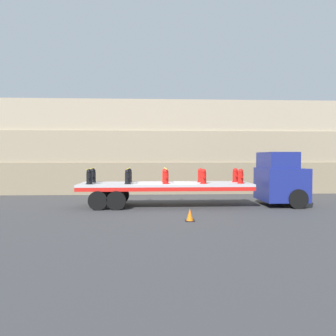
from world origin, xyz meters
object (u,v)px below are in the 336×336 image
fire_hydrant_black_near_0 (89,177)px  fire_hydrant_red_near_2 (166,177)px  flatbed_trailer (151,188)px  fire_hydrant_black_far_0 (93,176)px  fire_hydrant_red_far_2 (165,175)px  fire_hydrant_red_far_3 (200,175)px  fire_hydrant_red_far_4 (235,175)px  truck_cab (282,179)px  fire_hydrant_red_near_3 (203,177)px  fire_hydrant_red_near_4 (241,176)px  fire_hydrant_black_near_1 (128,177)px  traffic_cone (190,215)px  fire_hydrant_black_far_1 (129,176)px

fire_hydrant_black_near_0 → fire_hydrant_red_near_2: bearing=0.0°
flatbed_trailer → fire_hydrant_black_far_0: (-3.14, 0.54, 0.63)m
fire_hydrant_red_far_2 → fire_hydrant_red_far_3: size_ratio=1.00×
fire_hydrant_black_far_0 → fire_hydrant_red_far_4: 7.82m
truck_cab → fire_hydrant_red_far_4: bearing=167.4°
fire_hydrant_black_near_0 → fire_hydrant_black_far_0: size_ratio=1.00×
fire_hydrant_red_near_3 → fire_hydrant_red_near_4: (1.96, 0.00, 0.00)m
fire_hydrant_black_near_1 → traffic_cone: bearing=-52.3°
fire_hydrant_black_near_1 → traffic_cone: 4.75m
fire_hydrant_black_far_1 → fire_hydrant_red_near_4: bearing=-10.5°
fire_hydrant_black_far_0 → fire_hydrant_red_near_3: (5.87, -1.08, 0.00)m
truck_cab → fire_hydrant_red_far_2: 6.35m
fire_hydrant_red_far_4 → flatbed_trailer: bearing=-173.4°
fire_hydrant_black_far_1 → fire_hydrant_red_near_3: bearing=-15.5°
fire_hydrant_red_far_2 → fire_hydrant_red_near_4: bearing=-15.5°
truck_cab → fire_hydrant_red_far_4: (-2.42, 0.54, 0.18)m
fire_hydrant_black_near_0 → fire_hydrant_red_far_2: size_ratio=1.00×
fire_hydrant_red_near_3 → fire_hydrant_red_far_4: bearing=29.0°
fire_hydrant_red_far_3 → fire_hydrant_red_near_4: bearing=-29.0°
truck_cab → fire_hydrant_red_near_3: bearing=-172.9°
fire_hydrant_black_near_1 → fire_hydrant_red_near_2: bearing=0.0°
fire_hydrant_black_far_1 → fire_hydrant_red_far_4: bearing=0.0°
fire_hydrant_red_near_2 → fire_hydrant_red_far_2: same height
truck_cab → traffic_cone: (-5.50, -4.14, -1.19)m
fire_hydrant_red_near_2 → fire_hydrant_red_far_3: same height
fire_hydrant_black_far_1 → fire_hydrant_red_near_4: 5.97m
flatbed_trailer → fire_hydrant_red_far_4: size_ratio=11.70×
fire_hydrant_black_near_1 → fire_hydrant_red_far_3: (3.91, 1.08, 0.00)m
fire_hydrant_black_near_0 → fire_hydrant_red_far_2: same height
fire_hydrant_black_far_0 → traffic_cone: size_ratio=1.53×
fire_hydrant_black_near_0 → fire_hydrant_red_near_4: (7.82, 0.00, 0.00)m
truck_cab → fire_hydrant_red_far_2: truck_cab is taller
fire_hydrant_black_far_1 → fire_hydrant_red_far_3: same height
fire_hydrant_black_near_0 → fire_hydrant_red_far_4: size_ratio=1.00×
truck_cab → fire_hydrant_black_near_1: truck_cab is taller
fire_hydrant_black_near_0 → fire_hydrant_red_far_2: 4.06m
fire_hydrant_red_far_4 → fire_hydrant_black_far_1: bearing=180.0°
fire_hydrant_black_far_0 → fire_hydrant_black_near_1: (1.96, -1.08, 0.00)m
fire_hydrant_black_far_0 → fire_hydrant_red_far_3: same height
fire_hydrant_black_far_1 → fire_hydrant_red_near_3: size_ratio=1.00×
fire_hydrant_black_near_1 → fire_hydrant_red_near_4: same height
flatbed_trailer → fire_hydrant_red_near_3: size_ratio=11.70×
fire_hydrant_black_near_1 → fire_hydrant_red_near_4: (5.87, 0.00, 0.00)m
truck_cab → fire_hydrant_red_near_2: (-6.33, -0.54, 0.18)m
fire_hydrant_red_near_4 → fire_hydrant_black_far_0: bearing=172.1°
fire_hydrant_red_near_4 → fire_hydrant_red_near_3: bearing=180.0°
fire_hydrant_black_far_1 → fire_hydrant_red_near_2: (1.96, -1.08, 0.00)m
flatbed_trailer → fire_hydrant_red_near_2: 1.14m
fire_hydrant_red_near_4 → traffic_cone: size_ratio=1.53×
fire_hydrant_red_far_2 → traffic_cone: 4.95m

